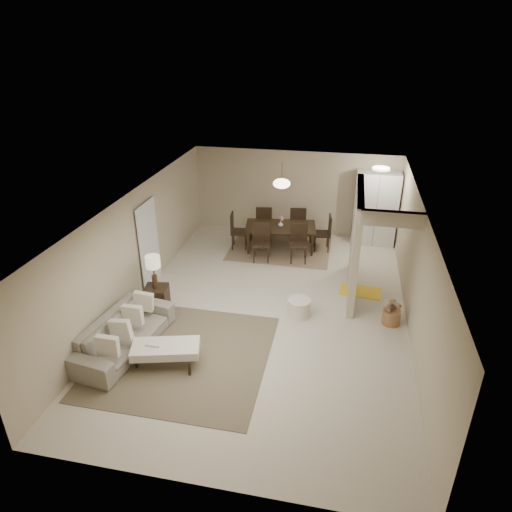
% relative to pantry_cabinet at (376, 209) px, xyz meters
% --- Properties ---
extents(floor, '(9.00, 9.00, 0.00)m').
position_rel_pantry_cabinet_xyz_m(floor, '(-2.35, -4.15, -1.05)').
color(floor, beige).
rests_on(floor, ground).
extents(ceiling, '(9.00, 9.00, 0.00)m').
position_rel_pantry_cabinet_xyz_m(ceiling, '(-2.35, -4.15, 1.45)').
color(ceiling, white).
rests_on(ceiling, back_wall).
extents(back_wall, '(6.00, 0.00, 6.00)m').
position_rel_pantry_cabinet_xyz_m(back_wall, '(-2.35, 0.35, 0.20)').
color(back_wall, '#C0B091').
rests_on(back_wall, floor).
extents(left_wall, '(0.00, 9.00, 9.00)m').
position_rel_pantry_cabinet_xyz_m(left_wall, '(-5.35, -4.15, 0.20)').
color(left_wall, '#C0B091').
rests_on(left_wall, floor).
extents(right_wall, '(0.00, 9.00, 9.00)m').
position_rel_pantry_cabinet_xyz_m(right_wall, '(0.65, -4.15, 0.20)').
color(right_wall, '#C0B091').
rests_on(right_wall, floor).
extents(partition, '(0.15, 2.50, 2.50)m').
position_rel_pantry_cabinet_xyz_m(partition, '(-0.55, -2.90, 0.20)').
color(partition, '#C0B091').
rests_on(partition, floor).
extents(doorway, '(0.04, 0.90, 2.04)m').
position_rel_pantry_cabinet_xyz_m(doorway, '(-5.32, -3.55, -0.03)').
color(doorway, black).
rests_on(doorway, floor).
extents(pantry_cabinet, '(1.20, 0.55, 2.10)m').
position_rel_pantry_cabinet_xyz_m(pantry_cabinet, '(0.00, 0.00, 0.00)').
color(pantry_cabinet, silver).
rests_on(pantry_cabinet, floor).
extents(flush_light, '(0.44, 0.44, 0.05)m').
position_rel_pantry_cabinet_xyz_m(flush_light, '(-0.05, -0.95, 1.41)').
color(flush_light, white).
rests_on(flush_light, ceiling).
extents(living_rug, '(3.20, 3.20, 0.01)m').
position_rel_pantry_cabinet_xyz_m(living_rug, '(-3.63, -6.06, -1.04)').
color(living_rug, brown).
rests_on(living_rug, floor).
extents(sofa, '(2.44, 1.25, 0.68)m').
position_rel_pantry_cabinet_xyz_m(sofa, '(-4.80, -6.06, -0.71)').
color(sofa, gray).
rests_on(sofa, floor).
extents(ottoman_bench, '(1.32, 0.85, 0.44)m').
position_rel_pantry_cabinet_xyz_m(ottoman_bench, '(-3.83, -6.36, -0.70)').
color(ottoman_bench, white).
rests_on(ottoman_bench, living_rug).
extents(side_table, '(0.55, 0.55, 0.54)m').
position_rel_pantry_cabinet_xyz_m(side_table, '(-4.75, -4.59, -0.78)').
color(side_table, black).
rests_on(side_table, floor).
extents(table_lamp, '(0.32, 0.32, 0.76)m').
position_rel_pantry_cabinet_xyz_m(table_lamp, '(-4.75, -4.59, 0.05)').
color(table_lamp, '#49361F').
rests_on(table_lamp, side_table).
extents(round_pouf, '(0.50, 0.50, 0.39)m').
position_rel_pantry_cabinet_xyz_m(round_pouf, '(-1.64, -4.25, -0.85)').
color(round_pouf, white).
rests_on(round_pouf, floor).
extents(wicker_basket, '(0.50, 0.50, 0.32)m').
position_rel_pantry_cabinet_xyz_m(wicker_basket, '(0.31, -4.15, -0.89)').
color(wicker_basket, brown).
rests_on(wicker_basket, floor).
extents(dining_rug, '(2.80, 2.10, 0.01)m').
position_rel_pantry_cabinet_xyz_m(dining_rug, '(-2.56, -0.96, -1.04)').
color(dining_rug, '#847052').
rests_on(dining_rug, floor).
extents(dining_table, '(2.07, 1.34, 0.68)m').
position_rel_pantry_cabinet_xyz_m(dining_table, '(-2.56, -0.96, -0.71)').
color(dining_table, black).
rests_on(dining_table, dining_rug).
extents(dining_chairs, '(2.80, 2.18, 1.03)m').
position_rel_pantry_cabinet_xyz_m(dining_chairs, '(-2.56, -0.96, -0.53)').
color(dining_chairs, black).
rests_on(dining_chairs, dining_rug).
extents(vase, '(0.17, 0.17, 0.15)m').
position_rel_pantry_cabinet_xyz_m(vase, '(-2.56, -0.96, -0.29)').
color(vase, white).
rests_on(vase, dining_table).
extents(yellow_mat, '(1.00, 0.66, 0.01)m').
position_rel_pantry_cabinet_xyz_m(yellow_mat, '(-0.32, -2.93, -1.04)').
color(yellow_mat, yellow).
rests_on(yellow_mat, floor).
extents(pendant_light, '(0.46, 0.46, 0.71)m').
position_rel_pantry_cabinet_xyz_m(pendant_light, '(-2.56, -0.96, 0.87)').
color(pendant_light, '#49361F').
rests_on(pendant_light, ceiling).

